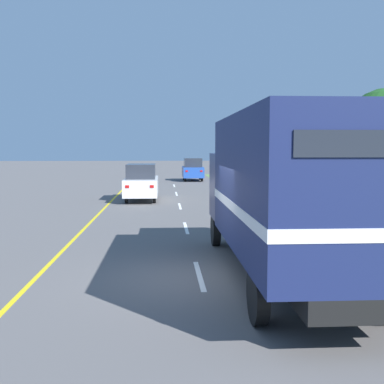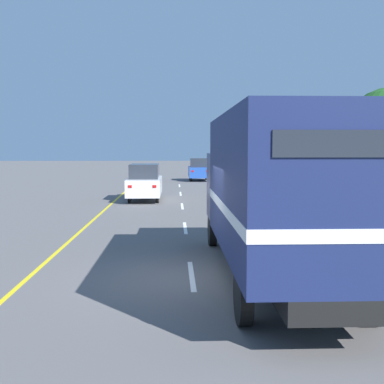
{
  "view_description": "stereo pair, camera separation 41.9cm",
  "coord_description": "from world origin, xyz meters",
  "px_view_note": "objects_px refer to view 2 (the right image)",
  "views": [
    {
      "loc": [
        -0.81,
        -10.55,
        2.92
      ],
      "look_at": [
        0.3,
        8.19,
        1.2
      ],
      "focal_mm": 45.0,
      "sensor_mm": 36.0,
      "label": 1
    },
    {
      "loc": [
        -0.39,
        -10.57,
        2.92
      ],
      "look_at": [
        0.3,
        8.19,
        1.2
      ],
      "focal_mm": 45.0,
      "sensor_mm": 36.0,
      "label": 2
    }
  ],
  "objects_px": {
    "horse_trailer_truck": "(277,190)",
    "lead_car_blue_ahead": "(199,169)",
    "lead_car_white": "(145,182)",
    "highway_sign": "(370,181)",
    "roadside_tree_mid": "(359,143)"
  },
  "relations": [
    {
      "from": "lead_car_white",
      "to": "highway_sign",
      "type": "relative_size",
      "value": 1.64
    },
    {
      "from": "highway_sign",
      "to": "roadside_tree_mid",
      "type": "distance_m",
      "value": 11.33
    },
    {
      "from": "highway_sign",
      "to": "roadside_tree_mid",
      "type": "xyz_separation_m",
      "value": [
        3.72,
        10.61,
        1.4
      ]
    },
    {
      "from": "horse_trailer_truck",
      "to": "highway_sign",
      "type": "bearing_deg",
      "value": 52.51
    },
    {
      "from": "highway_sign",
      "to": "lead_car_white",
      "type": "bearing_deg",
      "value": 127.31
    },
    {
      "from": "horse_trailer_truck",
      "to": "lead_car_white",
      "type": "distance_m",
      "value": 17.1
    },
    {
      "from": "horse_trailer_truck",
      "to": "lead_car_blue_ahead",
      "type": "height_order",
      "value": "horse_trailer_truck"
    },
    {
      "from": "roadside_tree_mid",
      "to": "lead_car_white",
      "type": "bearing_deg",
      "value": 178.76
    },
    {
      "from": "lead_car_white",
      "to": "lead_car_blue_ahead",
      "type": "xyz_separation_m",
      "value": [
        3.84,
        16.06,
        -0.01
      ]
    },
    {
      "from": "lead_car_white",
      "to": "lead_car_blue_ahead",
      "type": "relative_size",
      "value": 1.18
    },
    {
      "from": "lead_car_white",
      "to": "roadside_tree_mid",
      "type": "distance_m",
      "value": 12.21
    },
    {
      "from": "lead_car_white",
      "to": "lead_car_blue_ahead",
      "type": "height_order",
      "value": "lead_car_white"
    },
    {
      "from": "highway_sign",
      "to": "horse_trailer_truck",
      "type": "bearing_deg",
      "value": -127.49
    },
    {
      "from": "lead_car_white",
      "to": "roadside_tree_mid",
      "type": "bearing_deg",
      "value": -1.24
    },
    {
      "from": "horse_trailer_truck",
      "to": "roadside_tree_mid",
      "type": "relative_size",
      "value": 1.69
    }
  ]
}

